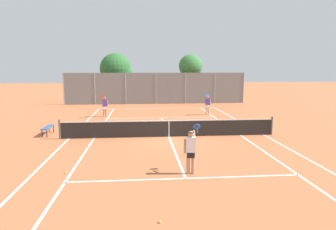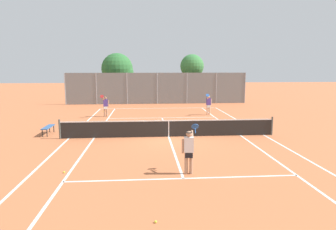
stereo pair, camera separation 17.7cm
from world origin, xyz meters
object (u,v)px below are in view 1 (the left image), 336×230
Objects in this scene: loose_tennis_ball_1 at (96,128)px; tree_behind_right at (190,67)px; loose_tennis_ball_2 at (102,111)px; player_far_right at (208,104)px; loose_tennis_ball_0 at (171,133)px; loose_tennis_ball_4 at (66,172)px; tennis_net at (169,128)px; player_near_side at (191,149)px; courtside_bench at (48,128)px; player_far_left at (105,105)px; loose_tennis_ball_5 at (160,222)px; tree_behind_left at (117,70)px.

loose_tennis_ball_1 is 0.01× the size of tree_behind_right.
player_far_right is at bearing -15.56° from loose_tennis_ball_2.
loose_tennis_ball_4 is at bearing -125.58° from loose_tennis_ball_0.
tennis_net is 181.82× the size of loose_tennis_ball_0.
courtside_bench is (-7.19, 7.07, -0.52)m from player_near_side.
loose_tennis_ball_4 is 24.83m from tree_behind_right.
tennis_net is 11.20m from loose_tennis_ball_2.
player_far_left reaches higher than loose_tennis_ball_1.
player_far_left reaches higher than loose_tennis_ball_5.
loose_tennis_ball_4 is at bearing 130.10° from loose_tennis_ball_5.
tree_behind_left is at bearing 96.51° from loose_tennis_ball_5.
player_near_side and player_far_right have the same top height.
loose_tennis_ball_0 and loose_tennis_ball_1 have the same top height.
loose_tennis_ball_2 is 9.09m from courtside_bench.
player_far_right is 0.33× the size of tree_behind_right.
tennis_net is at bearing -102.77° from tree_behind_right.
tree_behind_right is at bearing 77.24° from loose_tennis_ball_0.
loose_tennis_ball_4 is (0.64, -15.53, 0.00)m from loose_tennis_ball_2.
loose_tennis_ball_4 is (0.08, -8.06, 0.00)m from loose_tennis_ball_1.
player_far_left is 17.02m from loose_tennis_ball_5.
loose_tennis_ball_0 is 0.01× the size of tree_behind_left.
loose_tennis_ball_4 is at bearing -109.79° from tree_behind_right.
loose_tennis_ball_2 is 0.01× the size of tree_behind_right.
loose_tennis_ball_4 is at bearing -89.64° from player_far_left.
player_near_side is at bearing 68.72° from loose_tennis_ball_5.
player_far_left is at bearing -90.52° from tree_behind_left.
player_near_side reaches higher than loose_tennis_ball_5.
player_far_left reaches higher than courtside_bench.
tree_behind_right reaches higher than loose_tennis_ball_4.
loose_tennis_ball_0 is 0.01× the size of tree_behind_right.
tennis_net is at bearing 83.42° from loose_tennis_ball_5.
loose_tennis_ball_0 is at bearing -118.55° from player_far_right.
tree_behind_left is at bearing 171.28° from tree_behind_right.
tree_behind_left is 8.39m from tree_behind_right.
loose_tennis_ball_0 is at bearing -102.76° from tree_behind_right.
player_near_side is at bearing -71.86° from loose_tennis_ball_2.
tree_behind_right is (8.28, -1.27, 0.37)m from tree_behind_left.
player_near_side is at bearing -89.36° from loose_tennis_ball_0.
tree_behind_left reaches higher than loose_tennis_ball_0.
loose_tennis_ball_2 is 0.04× the size of courtside_bench.
loose_tennis_ball_0 is 17.64m from tree_behind_right.
loose_tennis_ball_5 is 0.01× the size of tree_behind_right.
loose_tennis_ball_4 is (-8.19, -13.07, -0.89)m from player_far_right.
player_far_right is 26.88× the size of loose_tennis_ball_2.
courtside_bench is (-1.96, -8.87, 0.38)m from loose_tennis_ball_2.
tree_behind_left reaches higher than tennis_net.
player_near_side is 16.80m from loose_tennis_ball_2.
courtside_bench is (-7.11, 0.36, 0.38)m from loose_tennis_ball_0.
player_far_right is 12.57m from courtside_bench.
player_far_left is 4.84m from loose_tennis_ball_1.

